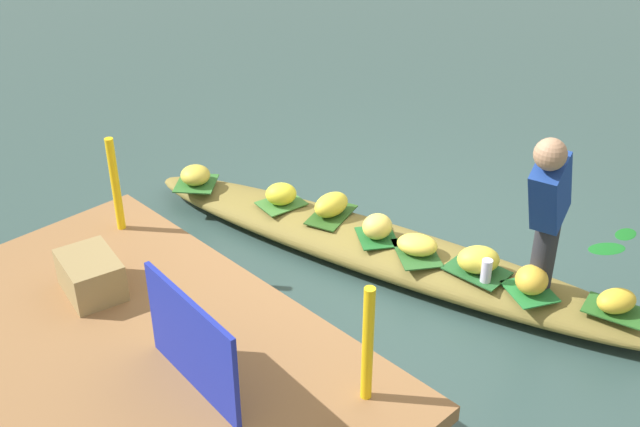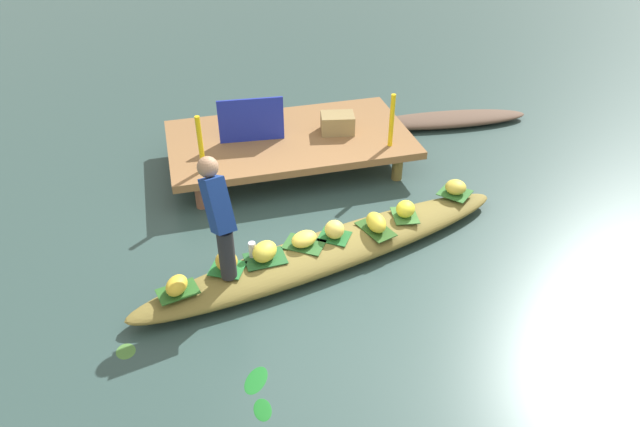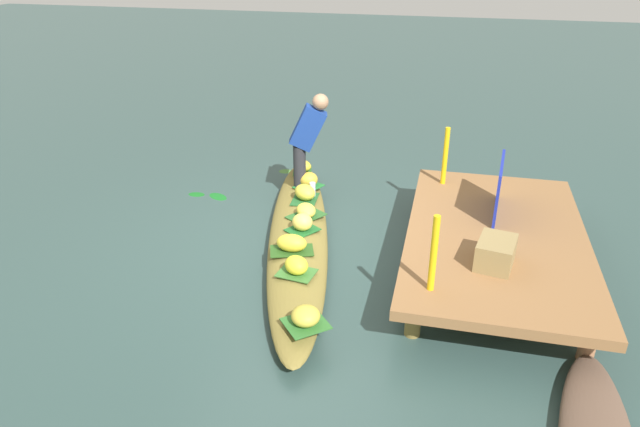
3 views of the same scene
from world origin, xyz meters
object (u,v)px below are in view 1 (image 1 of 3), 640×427
vendor_boat (388,251)px  banana_bunch_1 (331,205)px  market_banner (192,343)px  banana_bunch_3 (281,194)px  banana_bunch_2 (532,280)px  banana_bunch_4 (478,260)px  banana_bunch_6 (195,175)px  vendor_person (548,204)px  produce_crate (91,275)px  banana_bunch_0 (377,226)px  banana_bunch_5 (616,301)px  banana_bunch_7 (417,245)px  water_bottle (486,271)px

vendor_boat → banana_bunch_1: bearing=-5.9°
market_banner → banana_bunch_3: bearing=-48.0°
banana_bunch_2 → banana_bunch_4: size_ratio=0.79×
banana_bunch_6 → vendor_person: bearing=-166.1°
banana_bunch_6 → produce_crate: bearing=123.5°
banana_bunch_1 → vendor_person: (-1.69, -0.26, 0.59)m
banana_bunch_0 → produce_crate: bearing=72.7°
banana_bunch_5 → market_banner: 2.79m
banana_bunch_5 → market_banner: size_ratio=0.32×
banana_bunch_2 → banana_bunch_7: (0.84, 0.18, -0.02)m
banana_bunch_2 → water_bottle: bearing=23.6°
vendor_boat → banana_bunch_4: bearing=174.6°
banana_bunch_1 → vendor_person: bearing=-171.3°
vendor_boat → vendor_person: (-1.15, -0.18, 0.81)m
banana_bunch_1 → vendor_person: size_ratio=0.26×
banana_bunch_7 → market_banner: market_banner is taller
banana_bunch_0 → banana_bunch_6: bearing=15.7°
banana_bunch_1 → banana_bunch_6: bearing=21.1°
banana_bunch_4 → banana_bunch_7: banana_bunch_4 is taller
banana_bunch_1 → banana_bunch_6: banana_bunch_1 is taller
banana_bunch_4 → banana_bunch_6: banana_bunch_4 is taller
banana_bunch_5 → banana_bunch_6: size_ratio=1.09×
banana_bunch_2 → banana_bunch_7: banana_bunch_2 is taller
vendor_boat → water_bottle: size_ratio=24.42×
vendor_boat → banana_bunch_2: banana_bunch_2 is taller
banana_bunch_1 → vendor_person: 1.81m
banana_bunch_1 → banana_bunch_6: 1.25m
banana_bunch_6 → banana_bunch_7: size_ratio=0.84×
produce_crate → water_bottle: bearing=-125.9°
vendor_person → market_banner: (0.68, 2.30, -0.20)m
vendor_boat → market_banner: size_ratio=5.26×
banana_bunch_2 → market_banner: size_ratio=0.28×
water_bottle → banana_bunch_7: bearing=6.2°
banana_bunch_2 → market_banner: market_banner is taller
banana_bunch_2 → vendor_person: size_ratio=0.20×
vendor_boat → banana_bunch_2: (-1.13, -0.17, 0.22)m
banana_bunch_7 → banana_bunch_0: bearing=7.9°
vendor_boat → banana_bunch_2: bearing=174.3°
water_bottle → banana_bunch_3: bearing=9.0°
banana_bunch_0 → banana_bunch_6: banana_bunch_0 is taller
produce_crate → banana_bunch_7: bearing=-115.3°
banana_bunch_0 → banana_bunch_6: (1.64, 0.46, -0.02)m
banana_bunch_1 → banana_bunch_2: banana_bunch_2 is taller
banana_bunch_5 → banana_bunch_7: size_ratio=0.91×
banana_bunch_3 → market_banner: market_banner is taller
banana_bunch_2 → produce_crate: produce_crate is taller
vendor_person → produce_crate: size_ratio=2.75×
banana_bunch_4 → vendor_person: size_ratio=0.25×
market_banner → produce_crate: size_ratio=1.92×
vendor_boat → banana_bunch_3: bearing=0.2°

